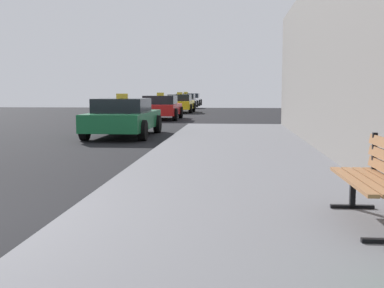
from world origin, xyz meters
name	(u,v)px	position (x,y,z in m)	size (l,w,h in m)	color
sidewalk	(243,243)	(4.00, 0.00, 0.07)	(4.00, 32.00, 0.15)	slate
bench	(379,175)	(5.39, 0.53, 0.66)	(0.53, 1.58, 0.89)	#9E6B42
car_green	(124,117)	(0.23, 11.56, 0.65)	(2.03, 4.51, 1.43)	#196638
car_red	(161,107)	(0.01, 21.47, 0.65)	(2.05, 4.06, 1.43)	red
car_yellow	(180,103)	(0.10, 30.00, 0.65)	(1.93, 4.17, 1.43)	yellow
car_silver	(186,101)	(-0.44, 39.91, 0.65)	(1.99, 4.32, 1.43)	#B7B7BF
car_white	(191,99)	(-0.49, 46.21, 0.65)	(1.98, 4.25, 1.27)	white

